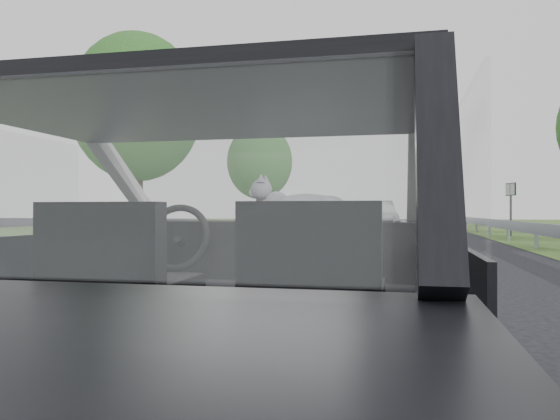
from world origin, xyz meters
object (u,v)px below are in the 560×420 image
at_px(cat, 306,206).
at_px(other_car, 373,218).
at_px(subject_car, 233,287).
at_px(highway_sign, 511,210).

distance_m(cat, other_car, 20.26).
relative_size(cat, other_car, 0.13).
bearing_deg(subject_car, highway_sign, 76.60).
bearing_deg(subject_car, cat, 70.98).
bearing_deg(subject_car, other_car, 91.00).
height_order(cat, other_car, other_car).
distance_m(other_car, highway_sign, 5.75).
xyz_separation_m(other_car, highway_sign, (5.62, 1.17, 0.37)).
distance_m(cat, highway_sign, 22.01).
bearing_deg(highway_sign, subject_car, -117.71).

